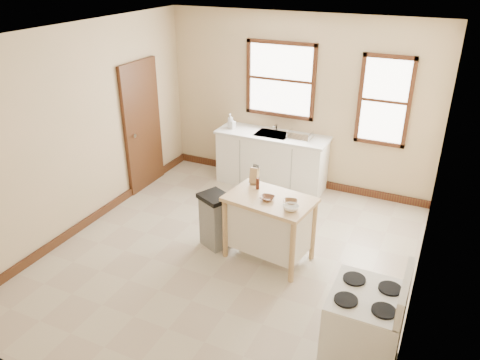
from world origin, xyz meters
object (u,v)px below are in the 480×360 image
at_px(bowl_c, 291,208).
at_px(gas_stove, 364,321).
at_px(dish_rack, 300,135).
at_px(bowl_a, 267,198).
at_px(trash_bin, 215,220).
at_px(soap_bottle_a, 230,121).
at_px(knife_block, 254,176).
at_px(pepper_grinder, 258,184).
at_px(soap_bottle_b, 232,123).
at_px(kitchen_island, 269,228).
at_px(bowl_b, 290,202).

height_order(bowl_c, gas_stove, gas_stove).
xyz_separation_m(dish_rack, gas_stove, (1.75, -3.32, -0.40)).
height_order(bowl_a, trash_bin, bowl_a).
bearing_deg(soap_bottle_a, gas_stove, -43.57).
height_order(knife_block, pepper_grinder, knife_block).
bearing_deg(soap_bottle_b, trash_bin, -53.21).
bearing_deg(kitchen_island, bowl_c, -19.12).
height_order(soap_bottle_a, bowl_b, soap_bottle_a).
bearing_deg(soap_bottle_a, bowl_b, -43.90).
bearing_deg(bowl_a, trash_bin, 178.54).
bearing_deg(trash_bin, dish_rack, 102.32).
relative_size(soap_bottle_a, bowl_c, 1.35).
xyz_separation_m(bowl_a, bowl_b, (0.29, 0.02, -0.00)).
height_order(soap_bottle_b, knife_block, soap_bottle_b).
relative_size(soap_bottle_a, knife_block, 1.25).
height_order(knife_block, trash_bin, knife_block).
relative_size(trash_bin, gas_stove, 0.67).
relative_size(dish_rack, pepper_grinder, 2.50).
relative_size(bowl_a, bowl_c, 0.93).
bearing_deg(bowl_a, soap_bottle_b, 125.95).
bearing_deg(bowl_b, knife_block, 151.64).
distance_m(knife_block, bowl_c, 0.83).
bearing_deg(gas_stove, bowl_a, 139.46).
relative_size(dish_rack, trash_bin, 0.50).
xyz_separation_m(dish_rack, bowl_b, (0.57, -2.04, -0.08)).
height_order(dish_rack, gas_stove, gas_stove).
bearing_deg(kitchen_island, soap_bottle_a, 135.72).
bearing_deg(pepper_grinder, kitchen_island, -34.24).
bearing_deg(kitchen_island, soap_bottle_b, 135.04).
relative_size(kitchen_island, bowl_a, 6.17).
distance_m(pepper_grinder, bowl_a, 0.32).
distance_m(knife_block, bowl_b, 0.71).
bearing_deg(soap_bottle_a, bowl_c, -44.92).
bearing_deg(dish_rack, bowl_b, -82.48).
relative_size(soap_bottle_a, kitchen_island, 0.24).
bearing_deg(pepper_grinder, dish_rack, 91.80).
bearing_deg(bowl_c, bowl_b, 112.51).
distance_m(soap_bottle_a, kitchen_island, 2.55).
bearing_deg(bowl_c, knife_block, 144.99).
relative_size(soap_bottle_a, trash_bin, 0.33).
xyz_separation_m(bowl_a, bowl_c, (0.35, -0.12, 0.01)).
xyz_separation_m(soap_bottle_a, knife_block, (1.17, -1.66, -0.08)).
xyz_separation_m(dish_rack, bowl_c, (0.63, -2.18, -0.07)).
bearing_deg(dish_rack, pepper_grinder, -96.27).
bearing_deg(dish_rack, trash_bin, -110.72).
bearing_deg(kitchen_island, knife_block, 146.76).
xyz_separation_m(bowl_a, gas_stove, (1.47, -1.26, -0.32)).
distance_m(bowl_a, bowl_c, 0.36).
distance_m(soap_bottle_b, gas_stove, 4.41).
bearing_deg(gas_stove, pepper_grinder, 138.98).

